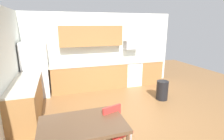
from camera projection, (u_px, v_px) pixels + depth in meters
The scene contains 16 objects.
ground_plane at pixel (124, 118), 4.41m from camera, with size 12.00×12.00×0.00m, color olive.
wall_back at pixel (98, 50), 6.51m from camera, with size 5.80×0.10×2.70m, color silver.
cabinet_run_back at pixel (90, 77), 6.29m from camera, with size 2.68×0.60×0.90m, color olive.
cabinet_run_back_right at pixel (148, 72), 6.99m from camera, with size 0.87×0.60×0.90m, color olive.
cabinet_run_left at pixel (27, 100), 4.34m from camera, with size 0.60×2.00×0.90m, color olive.
countertop_back at pixel (101, 64), 6.29m from camera, with size 4.80×0.64×0.04m, color beige.
countertop_left at pixel (25, 82), 4.23m from camera, with size 0.64×2.00×0.04m, color beige.
upper_cabinets_back at pixel (91, 36), 6.08m from camera, with size 2.20×0.34×0.70m, color olive.
refrigerator at pixel (36, 70), 5.58m from camera, with size 0.76×0.70×1.77m, color white.
oven_range at pixel (132, 73), 6.77m from camera, with size 0.60×0.60×0.91m.
microwave at pixel (131, 45), 6.59m from camera, with size 0.54×0.36×0.32m, color #9EA0A5.
sink_basin at pixel (79, 66), 6.06m from camera, with size 0.48×0.40×0.14m, color #A5A8AD.
sink_faucet at pixel (78, 61), 6.19m from camera, with size 0.02×0.02×0.24m, color #B2B5BA.
dining_table at pixel (83, 126), 2.86m from camera, with size 1.40×0.90×0.72m.
chair_near_table at pixel (115, 126), 3.16m from camera, with size 0.49×0.49×0.85m.
trash_bin at pixel (162, 90), 5.43m from camera, with size 0.36×0.36×0.60m, color black.
Camera 1 is at (-1.51, -3.67, 2.28)m, focal length 27.94 mm.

